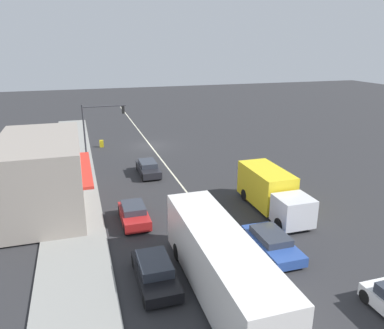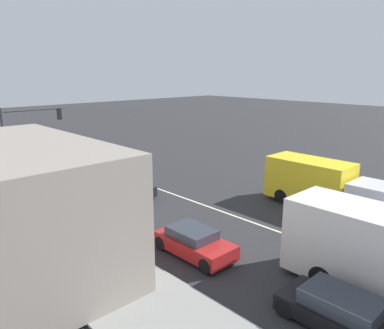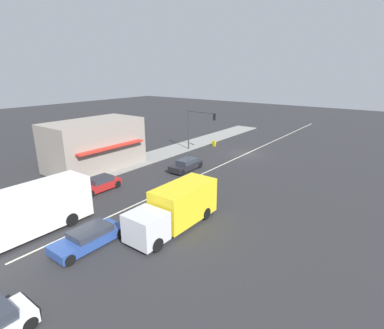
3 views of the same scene
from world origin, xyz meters
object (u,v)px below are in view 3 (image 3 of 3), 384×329
Objects in this scene: pedestrian at (141,151)px; delivery_truck at (176,207)px; traffic_signal_main at (197,123)px; hatchback_red at (99,184)px; sedan_dark at (186,165)px; coupe_blue at (89,238)px; suv_black at (20,212)px; warning_aframe_sign at (214,144)px; city_bus at (5,218)px.

pedestrian is 18.11m from delivery_truck.
traffic_signal_main reaches higher than hatchback_red.
traffic_signal_main reaches higher than sedan_dark.
hatchback_red is at bearing -40.55° from coupe_blue.
suv_black is 1.06× the size of sedan_dark.
warning_aframe_sign is 0.11× the size of delivery_truck.
pedestrian is at bearing -68.45° from city_bus.
hatchback_red is at bearing 93.80° from traffic_signal_main.
city_bus is (-3.47, 29.67, 1.32)m from warning_aframe_sign.
delivery_truck is 0.68× the size of city_bus.
hatchback_red reaches higher than sedan_dark.
city_bus is 9.54m from hatchback_red.
coupe_blue is 1.10× the size of sedan_dark.
sedan_dark is at bearing 177.80° from pedestrian.
warning_aframe_sign is 27.91m from coupe_blue.
city_bus reaches higher than warning_aframe_sign.
suv_black is 7.26m from coupe_blue.
pedestrian is 20.25m from city_bus.
coupe_blue is (-8.32, 23.09, -3.32)m from traffic_signal_main.
suv_black is (2.80, -1.98, -1.14)m from city_bus.
suv_black is at bearing 80.40° from sedan_dark.
delivery_truck is 1.64× the size of coupe_blue.
sedan_dark reaches higher than coupe_blue.
hatchback_red is (-0.67, 20.62, 0.20)m from warning_aframe_sign.
warning_aframe_sign is 0.20× the size of sedan_dark.
city_bus is at bearing 144.75° from suv_black.
traffic_signal_main is at bearing -70.17° from coupe_blue.
traffic_signal_main is at bearing -116.13° from pedestrian.
coupe_blue is at bearing -146.71° from city_bus.
suv_black is at bearing 90.00° from hatchback_red.
traffic_signal_main reaches higher than suv_black.
delivery_truck is 1.70× the size of suv_black.
traffic_signal_main is 5.09m from warning_aframe_sign.
pedestrian is 7.45m from sedan_dark.
traffic_signal_main is 9.03m from sedan_dark.
warning_aframe_sign is (-3.96, -10.84, -0.56)m from pedestrian.
pedestrian reaches higher than warning_aframe_sign.
traffic_signal_main is at bearing -81.41° from city_bus.
warning_aframe_sign is 24.03m from delivery_truck.
hatchback_red is (7.20, -6.16, 0.04)m from coupe_blue.
suv_black reaches higher than warning_aframe_sign.
hatchback_red is (-4.63, 9.77, -0.36)m from pedestrian.
city_bus is at bearing 111.55° from pedestrian.
hatchback_red is (10.00, -0.88, -0.85)m from delivery_truck.
traffic_signal_main is at bearing -87.32° from suv_black.
traffic_signal_main is 24.76m from coupe_blue.
city_bus is at bearing 98.59° from traffic_signal_main.
traffic_signal_main is 21.14m from delivery_truck.
city_bus is at bearing 33.29° from coupe_blue.
hatchback_red reaches higher than suv_black.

